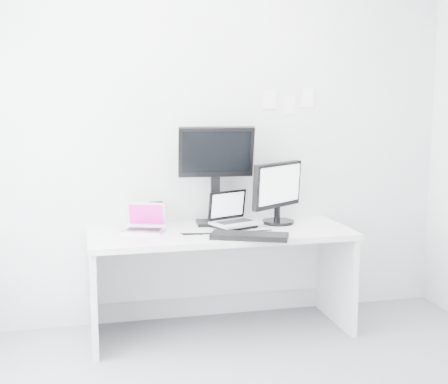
{
  "coord_description": "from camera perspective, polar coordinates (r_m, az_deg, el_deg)",
  "views": [
    {
      "loc": [
        -0.92,
        -2.76,
        1.63
      ],
      "look_at": [
        0.02,
        1.23,
        1.0
      ],
      "focal_mm": 49.11,
      "sensor_mm": 36.0,
      "label": 1
    }
  ],
  "objects": [
    {
      "name": "dell_laptop",
      "position": [
        4.27,
        1.11,
        -1.64
      ],
      "size": [
        0.38,
        0.35,
        0.26
      ],
      "primitive_type": "cube",
      "rotation": [
        0.0,
        0.0,
        0.4
      ],
      "color": "#B4B6BC",
      "rests_on": "desk"
    },
    {
      "name": "samsung_monitor",
      "position": [
        4.42,
        5.1,
        -0.0
      ],
      "size": [
        0.55,
        0.47,
        0.46
      ],
      "primitive_type": "cube",
      "rotation": [
        0.0,
        0.0,
        0.6
      ],
      "color": "black",
      "rests_on": "desk"
    },
    {
      "name": "mouse",
      "position": [
        4.02,
        5.37,
        -4.02
      ],
      "size": [
        0.12,
        0.1,
        0.03
      ],
      "primitive_type": "ellipsoid",
      "rotation": [
        0.0,
        0.0,
        0.36
      ],
      "color": "black",
      "rests_on": "desk"
    },
    {
      "name": "wall_note_0",
      "position": [
        4.57,
        4.25,
        8.59
      ],
      "size": [
        0.1,
        0.0,
        0.14
      ],
      "primitive_type": "cube",
      "color": "white",
      "rests_on": "back_wall"
    },
    {
      "name": "speaker",
      "position": [
        4.33,
        -6.28,
        -2.12
      ],
      "size": [
        0.12,
        0.12,
        0.18
      ],
      "primitive_type": "cube",
      "rotation": [
        0.0,
        0.0,
        0.43
      ],
      "color": "black",
      "rests_on": "desk"
    },
    {
      "name": "wall_note_1",
      "position": [
        4.61,
        6.04,
        8.07
      ],
      "size": [
        0.09,
        0.0,
        0.13
      ],
      "primitive_type": "cube",
      "color": "white",
      "rests_on": "back_wall"
    },
    {
      "name": "keyboard",
      "position": [
        3.98,
        2.39,
        -4.12
      ],
      "size": [
        0.53,
        0.36,
        0.03
      ],
      "primitive_type": "cube",
      "rotation": [
        0.0,
        0.0,
        -0.4
      ],
      "color": "black",
      "rests_on": "desk"
    },
    {
      "name": "wall_note_2",
      "position": [
        4.67,
        7.81,
        8.66
      ],
      "size": [
        0.1,
        0.0,
        0.14
      ],
      "primitive_type": "cube",
      "color": "white",
      "rests_on": "back_wall"
    },
    {
      "name": "back_wall",
      "position": [
        4.47,
        -1.34,
        5.14
      ],
      "size": [
        3.6,
        0.0,
        3.6
      ],
      "primitive_type": "plane",
      "rotation": [
        1.57,
        0.0,
        0.0
      ],
      "color": "silver",
      "rests_on": "ground"
    },
    {
      "name": "rear_monitor",
      "position": [
        4.36,
        -0.77,
        1.66
      ],
      "size": [
        0.55,
        0.24,
        0.73
      ],
      "primitive_type": "cube",
      "rotation": [
        0.0,
        0.0,
        -0.08
      ],
      "color": "black",
      "rests_on": "desk"
    },
    {
      "name": "macbook",
      "position": [
        4.18,
        -7.53,
        -2.35
      ],
      "size": [
        0.33,
        0.29,
        0.2
      ],
      "primitive_type": "cube",
      "rotation": [
        0.0,
        0.0,
        -0.35
      ],
      "color": "#AEAEB3",
      "rests_on": "desk"
    },
    {
      "name": "desk",
      "position": [
        4.31,
        -0.32,
        -8.35
      ],
      "size": [
        1.8,
        0.7,
        0.73
      ],
      "primitive_type": "cube",
      "color": "white",
      "rests_on": "ground"
    }
  ]
}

